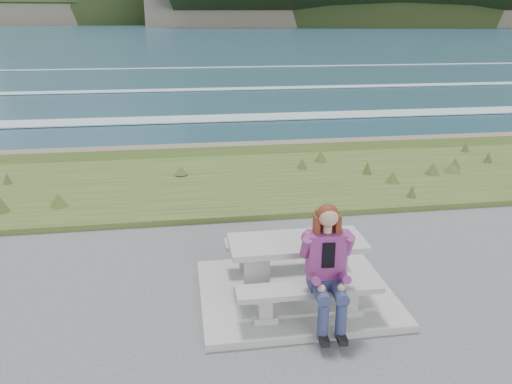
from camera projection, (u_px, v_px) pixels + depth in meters
concrete_slab at (295, 293)px, 6.87m from camera, size 2.60×2.10×0.10m
picnic_table at (297, 252)px, 6.66m from camera, size 1.80×0.75×0.75m
bench_landward at (309, 294)px, 6.08m from camera, size 1.80×0.35×0.45m
bench_seaward at (286, 245)px, 7.39m from camera, size 1.80×0.35×0.45m
grass_verge at (247, 183)px, 11.55m from camera, size 160.00×4.50×0.22m
shore_drop at (233, 152)px, 14.25m from camera, size 160.00×0.80×2.20m
ocean at (204, 109)px, 30.86m from camera, size 1600.00×1600.00×0.09m
headland_range at (415, 9)px, 401.97m from camera, size 729.83×363.95×233.06m
seated_woman at (328, 284)px, 5.91m from camera, size 0.46×0.78×1.50m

